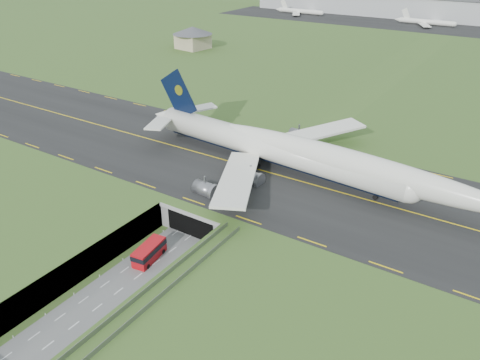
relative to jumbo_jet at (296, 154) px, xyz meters
The scene contains 10 objects.
ground 38.83m from the jumbo_jet, 106.13° to the right, with size 900.00×900.00×0.00m, color #385723.
airfield_deck 38.05m from the jumbo_jet, 106.13° to the right, with size 800.00×800.00×6.00m, color gray.
trench_road 45.78m from the jumbo_jet, 103.44° to the right, with size 12.00×75.00×0.20m, color slate.
taxiway 11.93m from the jumbo_jet, 165.70° to the right, with size 800.00×44.00×0.18m, color black.
tunnel_portal 23.04m from the jumbo_jet, 118.59° to the right, with size 17.00×22.30×6.00m.
guideway 55.09m from the jumbo_jet, 89.27° to the right, with size 3.00×53.00×7.05m.
jumbo_jet is the anchor object (origin of this frame).
shuttle_tram 41.43m from the jumbo_jet, 107.56° to the right, with size 4.17×8.43×3.28m.
service_building 148.35m from the jumbo_jet, 137.38° to the left, with size 22.65×22.65×10.97m.
cargo_terminal 264.00m from the jumbo_jet, 92.26° to the left, with size 320.00×67.00×15.60m.
Camera 1 is at (53.97, -56.12, 56.91)m, focal length 35.00 mm.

